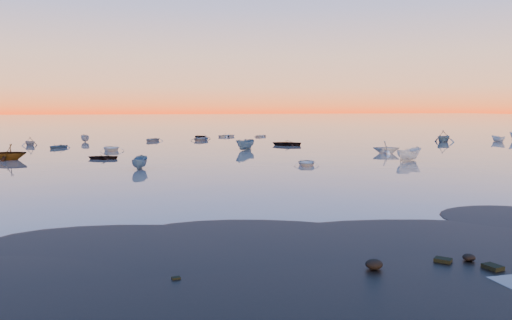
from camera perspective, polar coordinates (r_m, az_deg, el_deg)
name	(u,v)px	position (r m, az deg, el deg)	size (l,w,h in m)	color
ground	(198,132)	(121.86, -6.65, 3.18)	(600.00, 600.00, 0.00)	#6E635B
mud_lobes	(487,237)	(26.24, 24.93, -7.98)	(140.00, 6.00, 0.07)	black
moored_fleet	(240,147)	(75.64, -1.85, 1.45)	(124.00, 58.00, 1.20)	silver
boat_near_center	(409,161)	(59.44, 17.04, -0.09)	(4.30, 1.82, 1.49)	silver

